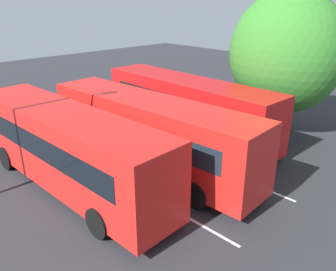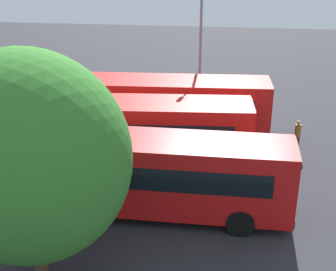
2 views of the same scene
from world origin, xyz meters
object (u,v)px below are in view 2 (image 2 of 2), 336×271
Objects in this scene: bus_far_left at (153,173)px; bus_center_right at (166,106)px; street_lamp at (199,43)px; pedestrian at (298,133)px; depot_tree at (27,158)px; bus_center_left at (135,131)px.

bus_center_right is at bearing 93.89° from bus_far_left.
street_lamp is at bearing 66.64° from bus_center_right.
depot_tree is at bearing -1.93° from pedestrian.
pedestrian is at bearing 48.77° from depot_tree.
bus_center_right is 12.78m from depot_tree.
bus_center_right is (1.09, 3.53, 0.00)m from bus_center_left.
pedestrian is 8.15m from street_lamp.
street_lamp is at bearing -93.32° from pedestrian.
depot_tree reaches higher than street_lamp.
street_lamp reaches higher than bus_center_right.
bus_center_right is at bearing -58.37° from pedestrian.
bus_center_left is at bearing 110.67° from bus_far_left.
pedestrian is at bearing 61.42° from street_lamp.
bus_center_right is at bearing 69.39° from bus_center_left.
street_lamp reaches higher than bus_center_left.
bus_center_left reaches higher than pedestrian.
depot_tree is at bearing -1.02° from street_lamp.
bus_far_left is 1.48× the size of street_lamp.
street_lamp is (-5.46, 5.02, 3.38)m from pedestrian.
depot_tree is (-4.37, -16.23, 0.26)m from street_lamp.
depot_tree reaches higher than bus_far_left.
pedestrian is (6.65, 6.68, -0.85)m from bus_far_left.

